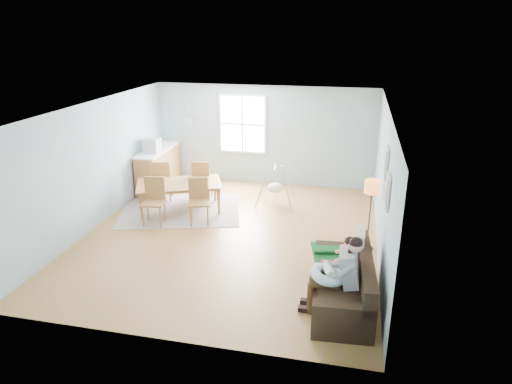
% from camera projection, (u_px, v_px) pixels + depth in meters
% --- Properties ---
extents(room, '(8.40, 9.40, 3.90)m').
position_uv_depth(room, '(229.00, 122.00, 8.82)').
color(room, '#A57B3A').
extents(window, '(1.32, 0.08, 1.62)m').
position_uv_depth(window, '(243.00, 124.00, 12.38)').
color(window, silver).
rests_on(window, room).
extents(pictures, '(0.05, 1.34, 0.74)m').
position_uv_depth(pictures, '(387.00, 177.00, 7.45)').
color(pictures, silver).
rests_on(pictures, room).
extents(wall_plates, '(0.67, 0.02, 0.66)m').
position_uv_depth(wall_plates, '(194.00, 115.00, 12.61)').
color(wall_plates, '#A9C4CB').
rests_on(wall_plates, room).
extents(sofa, '(1.02, 2.12, 0.84)m').
position_uv_depth(sofa, '(345.00, 286.00, 7.21)').
color(sofa, black).
rests_on(sofa, room).
extents(green_throw, '(1.08, 0.93, 0.04)m').
position_uv_depth(green_throw, '(340.00, 252.00, 7.78)').
color(green_throw, '#135523').
rests_on(green_throw, sofa).
extents(beige_pillow, '(0.15, 0.51, 0.51)m').
position_uv_depth(beige_pillow, '(360.00, 245.00, 7.52)').
color(beige_pillow, '#C4B196').
rests_on(beige_pillow, sofa).
extents(father, '(0.91, 0.42, 1.31)m').
position_uv_depth(father, '(339.00, 272.00, 6.82)').
color(father, gray).
rests_on(father, sofa).
extents(nursing_pillow, '(0.59, 0.57, 0.22)m').
position_uv_depth(nursing_pillow, '(328.00, 275.00, 6.86)').
color(nursing_pillow, '#C7E2F9').
rests_on(nursing_pillow, father).
extents(infant, '(0.22, 0.38, 0.14)m').
position_uv_depth(infant, '(328.00, 269.00, 6.86)').
color(infant, silver).
rests_on(infant, nursing_pillow).
extents(toddler, '(0.55, 0.27, 0.87)m').
position_uv_depth(toddler, '(342.00, 257.00, 7.26)').
color(toddler, white).
rests_on(toddler, sofa).
extents(floor_lamp, '(0.29, 0.29, 1.43)m').
position_uv_depth(floor_lamp, '(372.00, 193.00, 8.66)').
color(floor_lamp, black).
rests_on(floor_lamp, room).
extents(storage_cube, '(0.57, 0.53, 0.54)m').
position_uv_depth(storage_cube, '(328.00, 281.00, 7.39)').
color(storage_cube, silver).
rests_on(storage_cube, room).
extents(rug, '(3.24, 2.78, 0.01)m').
position_uv_depth(rug, '(181.00, 210.00, 10.93)').
color(rug, '#9C968E').
rests_on(rug, room).
extents(dining_table, '(2.22, 1.76, 0.68)m').
position_uv_depth(dining_table, '(180.00, 197.00, 10.81)').
color(dining_table, '#9A5832').
rests_on(dining_table, rug).
extents(chair_sw, '(0.55, 0.55, 1.05)m').
position_uv_depth(chair_sw, '(154.00, 197.00, 10.06)').
color(chair_sw, olive).
rests_on(chair_sw, rug).
extents(chair_se, '(0.58, 0.58, 1.01)m').
position_uv_depth(chair_se, '(199.00, 198.00, 10.11)').
color(chair_se, olive).
rests_on(chair_se, rug).
extents(chair_nw, '(0.59, 0.59, 1.05)m').
position_uv_depth(chair_nw, '(162.00, 178.00, 11.33)').
color(chair_nw, olive).
rests_on(chair_nw, rug).
extents(chair_ne, '(0.53, 0.53, 1.03)m').
position_uv_depth(chair_ne, '(202.00, 178.00, 11.39)').
color(chair_ne, olive).
rests_on(chair_ne, rug).
extents(counter, '(0.61, 1.96, 1.09)m').
position_uv_depth(counter, '(159.00, 168.00, 12.30)').
color(counter, '#9A5832').
rests_on(counter, room).
extents(monitor, '(0.38, 0.36, 0.36)m').
position_uv_depth(monitor, '(152.00, 145.00, 11.71)').
color(monitor, '#A1A1A6').
rests_on(monitor, counter).
extents(baby_swing, '(1.01, 1.02, 0.94)m').
position_uv_depth(baby_swing, '(275.00, 187.00, 11.24)').
color(baby_swing, '#A1A1A6').
rests_on(baby_swing, room).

